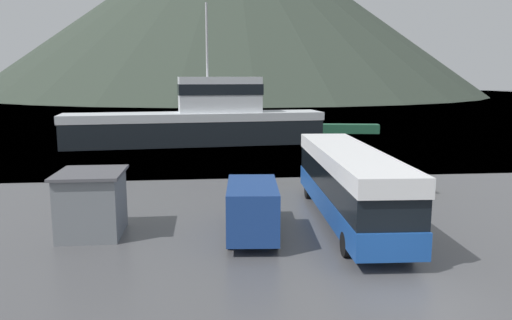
{
  "coord_description": "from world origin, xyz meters",
  "views": [
    {
      "loc": [
        -5.61,
        -12.68,
        6.37
      ],
      "look_at": [
        -2.99,
        13.1,
        2.0
      ],
      "focal_mm": 35.0,
      "sensor_mm": 36.0,
      "label": 1
    }
  ],
  "objects_px": {
    "storage_bin": "(413,183)",
    "small_boat": "(345,129)",
    "dock_kiosk": "(92,203)",
    "tour_bus": "(349,181)",
    "delivery_van": "(252,207)",
    "fishing_boat": "(200,119)"
  },
  "relations": [
    {
      "from": "dock_kiosk",
      "to": "delivery_van",
      "type": "bearing_deg",
      "value": -7.59
    },
    {
      "from": "tour_bus",
      "to": "delivery_van",
      "type": "distance_m",
      "value": 4.76
    },
    {
      "from": "delivery_van",
      "to": "storage_bin",
      "type": "bearing_deg",
      "value": 39.4
    },
    {
      "from": "small_boat",
      "to": "tour_bus",
      "type": "bearing_deg",
      "value": -6.2
    },
    {
      "from": "delivery_van",
      "to": "small_boat",
      "type": "distance_m",
      "value": 38.2
    },
    {
      "from": "delivery_van",
      "to": "fishing_boat",
      "type": "bearing_deg",
      "value": 99.28
    },
    {
      "from": "storage_bin",
      "to": "small_boat",
      "type": "bearing_deg",
      "value": 81.39
    },
    {
      "from": "fishing_boat",
      "to": "storage_bin",
      "type": "height_order",
      "value": "fishing_boat"
    },
    {
      "from": "tour_bus",
      "to": "storage_bin",
      "type": "bearing_deg",
      "value": 47.0
    },
    {
      "from": "storage_bin",
      "to": "dock_kiosk",
      "type": "distance_m",
      "value": 16.96
    },
    {
      "from": "storage_bin",
      "to": "small_boat",
      "type": "relative_size",
      "value": 0.18
    },
    {
      "from": "tour_bus",
      "to": "small_boat",
      "type": "relative_size",
      "value": 1.63
    },
    {
      "from": "storage_bin",
      "to": "small_boat",
      "type": "xyz_separation_m",
      "value": [
        4.38,
        28.95,
        -0.04
      ]
    },
    {
      "from": "delivery_van",
      "to": "tour_bus",
      "type": "bearing_deg",
      "value": 25.07
    },
    {
      "from": "tour_bus",
      "to": "storage_bin",
      "type": "relative_size",
      "value": 8.85
    },
    {
      "from": "storage_bin",
      "to": "dock_kiosk",
      "type": "bearing_deg",
      "value": -160.09
    },
    {
      "from": "tour_bus",
      "to": "fishing_boat",
      "type": "xyz_separation_m",
      "value": [
        -6.72,
        26.02,
        0.55
      ]
    },
    {
      "from": "tour_bus",
      "to": "small_boat",
      "type": "height_order",
      "value": "tour_bus"
    },
    {
      "from": "fishing_boat",
      "to": "small_boat",
      "type": "bearing_deg",
      "value": -69.98
    },
    {
      "from": "dock_kiosk",
      "to": "tour_bus",
      "type": "bearing_deg",
      "value": 4.23
    },
    {
      "from": "tour_bus",
      "to": "fishing_boat",
      "type": "relative_size",
      "value": 0.51
    },
    {
      "from": "delivery_van",
      "to": "storage_bin",
      "type": "xyz_separation_m",
      "value": [
        9.51,
        6.62,
        -0.66
      ]
    }
  ]
}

